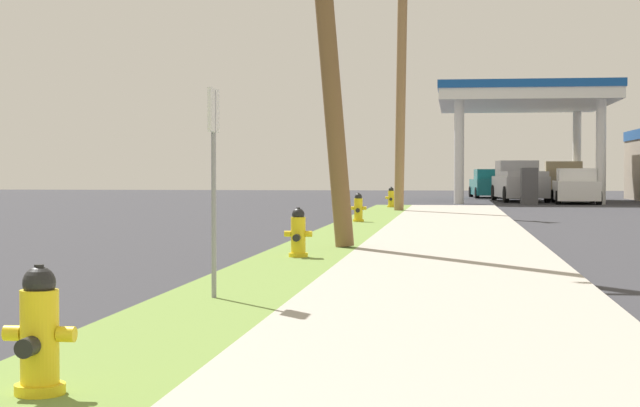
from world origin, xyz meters
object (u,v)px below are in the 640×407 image
at_px(fire_hydrant_second, 298,235).
at_px(truck_tan_on_apron, 564,182).
at_px(utility_pole_background, 401,84).
at_px(truck_silver_at_forecourt, 519,182).
at_px(fire_hydrant_nearest, 39,338).
at_px(car_teal_by_near_pump, 490,185).
at_px(fire_hydrant_fourth, 391,198).
at_px(fire_hydrant_third, 358,209).
at_px(street_sign_post, 214,148).
at_px(car_white_by_far_pump, 576,187).

height_order(fire_hydrant_second, truck_tan_on_apron, truck_tan_on_apron).
height_order(utility_pole_background, truck_silver_at_forecourt, utility_pole_background).
height_order(fire_hydrant_nearest, car_teal_by_near_pump, car_teal_by_near_pump).
bearing_deg(car_teal_by_near_pump, truck_silver_at_forecourt, -80.73).
height_order(fire_hydrant_fourth, truck_tan_on_apron, truck_tan_on_apron).
height_order(fire_hydrant_fourth, utility_pole_background, utility_pole_background).
distance_m(fire_hydrant_nearest, truck_tan_on_apron, 49.83).
height_order(fire_hydrant_third, truck_tan_on_apron, truck_tan_on_apron).
xyz_separation_m(fire_hydrant_third, truck_silver_at_forecourt, (5.57, 24.10, 0.47)).
relative_size(utility_pole_background, truck_silver_at_forecourt, 1.48).
height_order(fire_hydrant_second, fire_hydrant_fourth, same).
xyz_separation_m(fire_hydrant_nearest, street_sign_post, (-0.07, 4.63, 1.19)).
distance_m(fire_hydrant_third, fire_hydrant_fourth, 11.27).
height_order(fire_hydrant_nearest, truck_silver_at_forecourt, truck_silver_at_forecourt).
xyz_separation_m(street_sign_post, car_teal_by_near_pump, (4.36, 47.72, -0.91)).
distance_m(fire_hydrant_fourth, truck_tan_on_apron, 18.61).
distance_m(fire_hydrant_third, street_sign_post, 16.50).
xyz_separation_m(utility_pole_background, car_teal_by_near_pump, (3.71, 23.39, -3.60)).
height_order(fire_hydrant_second, fire_hydrant_third, same).
bearing_deg(street_sign_post, car_white_by_far_pump, 78.15).
height_order(fire_hydrant_nearest, fire_hydrant_fourth, same).
relative_size(fire_hydrant_nearest, utility_pole_background, 0.09).
height_order(street_sign_post, car_teal_by_near_pump, street_sign_post).
height_order(fire_hydrant_nearest, utility_pole_background, utility_pole_background).
distance_m(fire_hydrant_second, truck_silver_at_forecourt, 35.83).
xyz_separation_m(fire_hydrant_second, fire_hydrant_fourth, (0.04, 22.59, 0.00)).
bearing_deg(street_sign_post, car_teal_by_near_pump, 84.78).
xyz_separation_m(car_teal_by_near_pump, car_white_by_far_pump, (3.45, -10.50, 0.00)).
bearing_deg(car_teal_by_near_pump, street_sign_post, -95.22).
distance_m(street_sign_post, car_teal_by_near_pump, 47.92).
distance_m(fire_hydrant_nearest, utility_pole_background, 29.22).
xyz_separation_m(fire_hydrant_nearest, fire_hydrant_fourth, (0.06, 32.35, 0.00)).
distance_m(fire_hydrant_second, car_white_by_far_pump, 33.00).
relative_size(fire_hydrant_nearest, truck_silver_at_forecourt, 0.13).
bearing_deg(street_sign_post, fire_hydrant_second, 88.98).
height_order(street_sign_post, truck_silver_at_forecourt, street_sign_post).
xyz_separation_m(utility_pole_background, street_sign_post, (-0.65, -24.33, -2.69)).
bearing_deg(fire_hydrant_third, utility_pole_background, 84.95).
distance_m(utility_pole_background, truck_tan_on_apron, 21.81).
bearing_deg(fire_hydrant_third, street_sign_post, -89.86).
bearing_deg(truck_tan_on_apron, car_teal_by_near_pump, 139.41).
bearing_deg(fire_hydrant_second, car_white_by_far_pump, 76.47).
distance_m(fire_hydrant_second, car_teal_by_near_pump, 42.80).
height_order(fire_hydrant_nearest, street_sign_post, street_sign_post).
bearing_deg(car_white_by_far_pump, fire_hydrant_fourth, -128.98).
bearing_deg(utility_pole_background, fire_hydrant_nearest, -91.16).
xyz_separation_m(fire_hydrant_second, fire_hydrant_third, (-0.13, 11.32, 0.00)).
bearing_deg(car_white_by_far_pump, street_sign_post, -101.85).
relative_size(utility_pole_background, street_sign_post, 3.89).
distance_m(fire_hydrant_third, car_teal_by_near_pump, 31.57).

